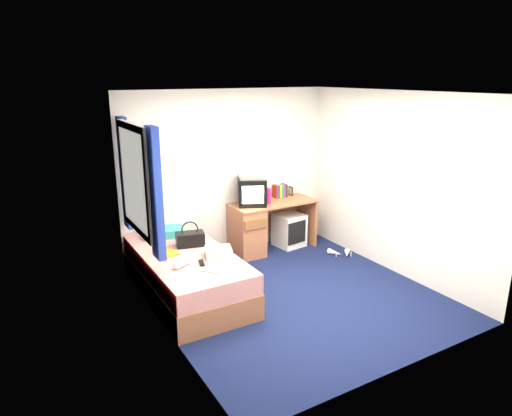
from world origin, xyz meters
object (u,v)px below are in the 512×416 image
handbag (190,239)px  pillow (164,232)px  remote_control (202,263)px  crt_tv (252,192)px  colour_swatch_fan (211,271)px  vcr (252,176)px  magazine (167,253)px  desk (257,226)px  water_bottle (182,264)px  towel (218,252)px  bed (187,274)px  white_heels (341,253)px  aerosol_can (262,197)px  pink_water_bottle (269,197)px  picture_frame (291,191)px  storage_cube (289,230)px

handbag → pillow: bearing=121.7°
remote_control → pillow: bearing=107.7°
pillow → crt_tv: 1.42m
colour_swatch_fan → remote_control: 0.25m
vcr → handbag: 1.45m
pillow → colour_swatch_fan: (0.05, -1.34, -0.05)m
vcr → magazine: (-1.56, -0.68, -0.64)m
desk → water_bottle: (-1.62, -1.14, 0.17)m
colour_swatch_fan → remote_control: size_ratio=1.38×
towel → colour_swatch_fan: size_ratio=1.37×
bed → white_heels: size_ratio=5.81×
towel → handbag: bearing=108.0°
crt_tv → white_heels: bearing=-9.7°
vcr → aerosol_can: size_ratio=1.95×
aerosol_can → pink_water_bottle: bearing=-58.0°
white_heels → picture_frame: bearing=106.0°
desk → aerosol_can: (0.11, 0.03, 0.44)m
desk → pink_water_bottle: size_ratio=6.01×
magazine → water_bottle: bearing=-88.8°
picture_frame → remote_control: (-2.13, -1.35, -0.27)m
desk → vcr: vcr is taller
water_bottle → remote_control: (0.23, -0.03, -0.03)m
bed → vcr: 1.82m
picture_frame → colour_swatch_fan: bearing=-136.9°
remote_control → white_heels: size_ratio=0.47×
pink_water_bottle → towel: bearing=-142.6°
magazine → colour_swatch_fan: size_ratio=1.27×
water_bottle → white_heels: 2.70m
water_bottle → colour_swatch_fan: (0.22, -0.28, -0.03)m
vcr → remote_control: bearing=-118.9°
picture_frame → desk: bearing=-159.9°
storage_cube → white_heels: size_ratio=1.47×
desk → white_heels: size_ratio=3.78×
storage_cube → vcr: 1.14m
storage_cube → pink_water_bottle: 0.73m
picture_frame → colour_swatch_fan: picture_frame is taller
magazine → water_bottle: water_bottle is taller
picture_frame → remote_control: picture_frame is taller
remote_control → crt_tv: bearing=56.2°
pillow → handbag: (0.16, -0.50, 0.04)m
remote_control → white_heels: (2.40, 0.40, -0.51)m
storage_cube → colour_swatch_fan: size_ratio=2.31×
storage_cube → colour_swatch_fan: colour_swatch_fan is taller
pillow → picture_frame: (2.18, 0.26, 0.23)m
bed → white_heels: 2.44m
vcr → magazine: 1.82m
picture_frame → handbag: size_ratio=0.37×
pillow → desk: (1.45, 0.08, -0.19)m
pillow → pink_water_bottle: bearing=0.6°
storage_cube → pink_water_bottle: size_ratio=2.35×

